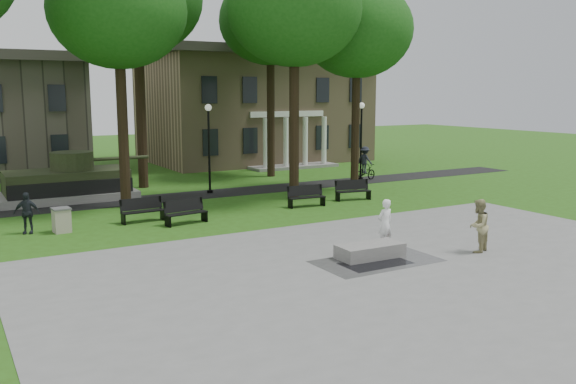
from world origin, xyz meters
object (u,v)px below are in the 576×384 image
Objects in this scene: skateboarder at (385,224)px; park_bench_0 at (142,209)px; cyclist at (365,167)px; trash_bin at (62,220)px; friend_watching at (478,226)px; concrete_block at (370,251)px.

skateboarder reaches higher than park_bench_0.
skateboarder is 16.48m from cyclist.
trash_bin is at bearing 92.62° from cyclist.
friend_watching reaches higher than park_bench_0.
park_bench_0 is at bearing 94.70° from cyclist.
concrete_block is 12.00m from trash_bin.
friend_watching is (2.36, -2.00, 0.05)m from skateboarder.
park_bench_0 reaches higher than trash_bin.
cyclist is at bearing -136.99° from friend_watching.
skateboarder is 12.34m from trash_bin.
park_bench_0 is (-15.35, -5.06, -0.33)m from cyclist.
friend_watching is at bearing -41.20° from trash_bin.
skateboarder is 1.78× the size of trash_bin.
trash_bin is (-18.62, -5.39, -0.37)m from cyclist.
park_bench_0 is (-8.34, 10.50, -0.40)m from friend_watching.
trash_bin is (-8.03, 8.92, 0.24)m from concrete_block.
cyclist is 19.39m from trash_bin.
cyclist is at bearing -129.47° from skateboarder.
cyclist is (7.01, 15.56, -0.07)m from friend_watching.
cyclist is 16.16m from park_bench_0.
friend_watching is 13.41m from park_bench_0.
concrete_block is 3.85m from friend_watching.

